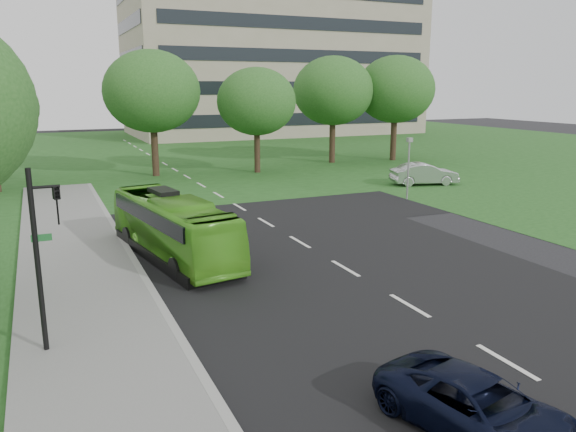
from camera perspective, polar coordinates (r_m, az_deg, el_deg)
The scene contains 12 objects.
ground at distance 19.56m, azimuth 8.77°, elevation -7.01°, with size 160.00×160.00×0.00m, color black.
street_surfaces at distance 39.90m, azimuth -9.62°, elevation 3.28°, with size 120.00×120.00×0.15m.
office_building at distance 83.92m, azimuth -1.59°, elevation 17.00°, with size 40.10×20.10×25.00m.
tree_park_b at distance 43.58m, azimuth -13.67°, elevation 12.19°, with size 7.12×7.12×9.33m.
tree_park_c at distance 44.24m, azimuth -3.21°, elevation 11.52°, with size 6.12×6.12×8.13m.
tree_park_d at distance 50.24m, azimuth 4.61°, elevation 12.55°, with size 7.01×7.01×9.27m.
tree_park_e at distance 52.73m, azimuth 10.87°, elevation 12.51°, with size 7.06×7.06×9.41m.
bus at distance 22.64m, azimuth -11.62°, elevation -1.11°, with size 2.06×8.79×2.45m, color #57B827.
sedan at distance 40.01m, azimuth 13.67°, elevation 4.17°, with size 1.60×4.58×1.51m, color #B1B2B6.
suv at distance 12.04m, azimuth 18.85°, elevation -17.95°, with size 1.95×4.23×1.18m, color black.
traffic_light at distance 14.97m, azimuth -23.65°, elevation -2.97°, with size 0.77×0.23×4.78m.
camera_pole at distance 34.26m, azimuth 12.16°, elevation 5.60°, with size 0.33×0.29×3.71m.
Camera 1 is at (-10.10, -15.38, 6.64)m, focal length 35.00 mm.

